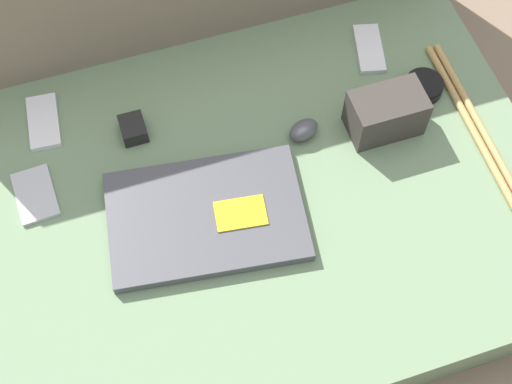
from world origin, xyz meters
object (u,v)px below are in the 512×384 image
computer_mouse (304,130)px  speaker_puck (423,86)px  phone_silver (369,49)px  phone_black (35,195)px  camera_pouch (386,113)px  charger_brick (133,129)px  phone_small (44,122)px  laptop (206,216)px

computer_mouse → speaker_puck: (0.26, 0.03, -0.01)m
phone_silver → phone_black: (-0.71, -0.13, -0.00)m
computer_mouse → camera_pouch: (0.15, -0.03, 0.02)m
phone_black → charger_brick: 0.22m
computer_mouse → phone_small: (-0.47, 0.18, -0.01)m
speaker_puck → laptop: bearing=-163.7°
phone_silver → charger_brick: bearing=-160.5°
camera_pouch → charger_brick: camera_pouch is taller
camera_pouch → charger_brick: bearing=164.0°
phone_small → laptop: bearing=-45.8°
phone_black → camera_pouch: size_ratio=0.83×
laptop → camera_pouch: 0.39m
laptop → phone_small: size_ratio=2.98×
speaker_puck → phone_black: bearing=-180.0°
phone_black → charger_brick: charger_brick is taller
camera_pouch → phone_small: bearing=161.4°
speaker_puck → camera_pouch: camera_pouch is taller
speaker_puck → phone_silver: speaker_puck is taller
phone_small → speaker_puck: bearing=-6.9°
speaker_puck → phone_black: (-0.77, -0.00, -0.01)m
computer_mouse → phone_black: (-0.51, 0.03, -0.02)m
phone_silver → charger_brick: 0.51m
phone_silver → charger_brick: size_ratio=2.28×
phone_small → charger_brick: (0.16, -0.08, 0.01)m
computer_mouse → speaker_puck: 0.26m
phone_silver → camera_pouch: camera_pouch is taller
phone_silver → camera_pouch: 0.19m
laptop → computer_mouse: (0.22, 0.11, 0.01)m
phone_black → camera_pouch: bearing=-7.7°
laptop → computer_mouse: bearing=34.7°
phone_silver → camera_pouch: size_ratio=0.95×
camera_pouch → charger_brick: (-0.46, 0.13, -0.03)m
computer_mouse → phone_small: 0.50m
phone_black → computer_mouse: bearing=-6.1°
phone_silver → camera_pouch: (-0.05, -0.18, 0.04)m
computer_mouse → laptop: bearing=-168.5°
phone_silver → phone_small: (-0.67, 0.03, -0.00)m
laptop → phone_silver: laptop is taller
speaker_puck → phone_silver: (-0.06, 0.12, -0.01)m
computer_mouse → camera_pouch: 0.16m
speaker_puck → phone_silver: 0.14m
speaker_puck → phone_black: speaker_puck is taller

